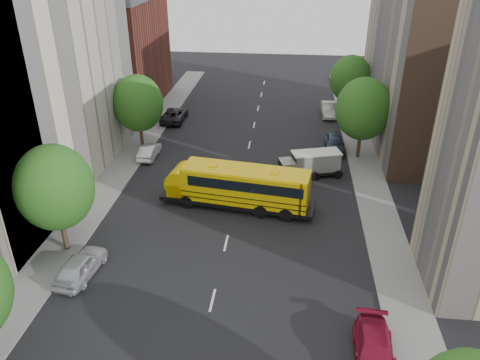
% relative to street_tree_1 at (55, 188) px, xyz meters
% --- Properties ---
extents(ground, '(120.00, 120.00, 0.00)m').
position_rel_street_tree_1_xyz_m(ground, '(11.00, 4.00, -4.95)').
color(ground, black).
rests_on(ground, ground).
extents(sidewalk_left, '(3.00, 80.00, 0.12)m').
position_rel_street_tree_1_xyz_m(sidewalk_left, '(-0.50, 9.00, -4.89)').
color(sidewalk_left, slate).
rests_on(sidewalk_left, ground).
extents(sidewalk_right, '(3.00, 80.00, 0.12)m').
position_rel_street_tree_1_xyz_m(sidewalk_right, '(22.50, 9.00, -4.89)').
color(sidewalk_right, slate).
rests_on(sidewalk_right, ground).
extents(lane_markings, '(0.15, 64.00, 0.01)m').
position_rel_street_tree_1_xyz_m(lane_markings, '(11.00, 14.00, -4.95)').
color(lane_markings, silver).
rests_on(lane_markings, ground).
extents(building_left_cream, '(10.00, 26.00, 20.00)m').
position_rel_street_tree_1_xyz_m(building_left_cream, '(-7.00, 10.00, 5.05)').
color(building_left_cream, beige).
rests_on(building_left_cream, ground).
extents(building_left_redbrick, '(10.00, 15.00, 13.00)m').
position_rel_street_tree_1_xyz_m(building_left_redbrick, '(-7.00, 32.00, 1.55)').
color(building_left_redbrick, maroon).
rests_on(building_left_redbrick, ground).
extents(building_right_far, '(10.00, 22.00, 18.00)m').
position_rel_street_tree_1_xyz_m(building_right_far, '(29.00, 24.00, 4.05)').
color(building_right_far, tan).
rests_on(building_right_far, ground).
extents(building_right_sidewall, '(10.10, 0.30, 18.00)m').
position_rel_street_tree_1_xyz_m(building_right_sidewall, '(29.00, 13.00, 4.05)').
color(building_right_sidewall, brown).
rests_on(building_right_sidewall, ground).
extents(street_tree_1, '(5.12, 5.12, 7.90)m').
position_rel_street_tree_1_xyz_m(street_tree_1, '(0.00, 0.00, 0.00)').
color(street_tree_1, '#38281C').
rests_on(street_tree_1, ground).
extents(street_tree_2, '(4.99, 4.99, 7.71)m').
position_rel_street_tree_1_xyz_m(street_tree_2, '(0.00, 18.00, -0.12)').
color(street_tree_2, '#38281C').
rests_on(street_tree_2, ground).
extents(street_tree_4, '(5.25, 5.25, 8.10)m').
position_rel_street_tree_1_xyz_m(street_tree_4, '(22.00, 18.00, 0.12)').
color(street_tree_4, '#38281C').
rests_on(street_tree_4, ground).
extents(street_tree_5, '(4.86, 4.86, 7.51)m').
position_rel_street_tree_1_xyz_m(street_tree_5, '(22.00, 30.00, -0.25)').
color(street_tree_5, '#38281C').
rests_on(street_tree_5, ground).
extents(school_bus, '(12.76, 4.58, 3.52)m').
position_rel_street_tree_1_xyz_m(school_bus, '(11.09, 7.28, -2.98)').
color(school_bus, black).
rests_on(school_bus, ground).
extents(safari_truck, '(5.74, 3.36, 2.33)m').
position_rel_street_tree_1_xyz_m(safari_truck, '(17.24, 13.50, -3.72)').
color(safari_truck, black).
rests_on(safari_truck, ground).
extents(parked_car_0, '(2.29, 4.73, 1.56)m').
position_rel_street_tree_1_xyz_m(parked_car_0, '(2.20, -2.59, -4.17)').
color(parked_car_0, '#ADAEB4').
rests_on(parked_car_0, ground).
extents(parked_car_1, '(1.42, 4.06, 1.34)m').
position_rel_street_tree_1_xyz_m(parked_car_1, '(1.40, 15.79, -4.28)').
color(parked_car_1, silver).
rests_on(parked_car_1, ground).
extents(parked_car_2, '(2.54, 5.47, 1.52)m').
position_rel_street_tree_1_xyz_m(parked_car_2, '(1.40, 26.35, -4.19)').
color(parked_car_2, black).
rests_on(parked_car_2, ground).
extents(parked_car_3, '(2.32, 5.08, 1.44)m').
position_rel_street_tree_1_xyz_m(parked_car_3, '(19.98, -7.68, -4.23)').
color(parked_car_3, maroon).
rests_on(parked_car_3, ground).
extents(parked_car_4, '(1.89, 4.68, 1.59)m').
position_rel_street_tree_1_xyz_m(parked_car_4, '(19.80, 19.64, -4.15)').
color(parked_car_4, '#35465E').
rests_on(parked_car_4, ground).
extents(parked_car_5, '(1.78, 4.81, 1.57)m').
position_rel_street_tree_1_xyz_m(parked_car_5, '(19.80, 30.30, -4.16)').
color(parked_car_5, '#A7A6A1').
rests_on(parked_car_5, ground).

